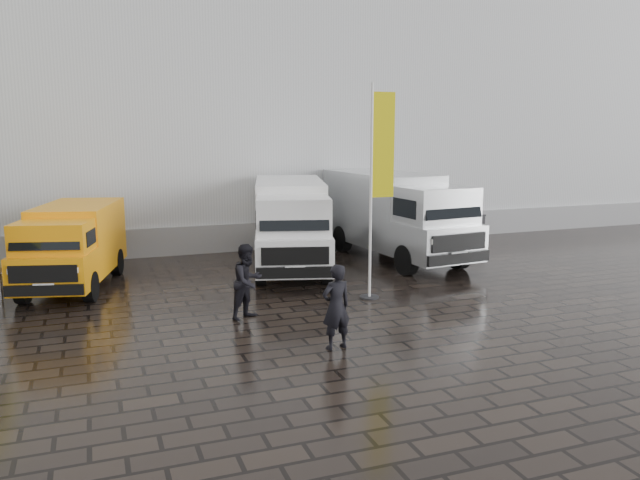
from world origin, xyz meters
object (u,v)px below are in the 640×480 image
(van_yellow, at_px, (73,248))
(van_white, at_px, (291,226))
(van_silver, at_px, (396,217))
(flagpole, at_px, (378,179))
(wheelie_bin, at_px, (475,226))
(person_front, at_px, (336,307))
(person_tent, at_px, (248,281))

(van_yellow, xyz_separation_m, van_white, (6.32, 0.11, 0.24))
(van_yellow, distance_m, van_silver, 10.11)
(flagpole, height_order, wheelie_bin, flagpole)
(person_front, bearing_deg, van_silver, -133.51)
(person_front, xyz_separation_m, person_tent, (-1.16, 2.59, 0.01))
(van_yellow, relative_size, wheelie_bin, 5.16)
(van_white, xyz_separation_m, wheelie_bin, (8.74, 2.90, -0.89))
(flagpole, bearing_deg, person_tent, -169.83)
(flagpole, xyz_separation_m, wheelie_bin, (7.65, 6.83, -2.62))
(person_tent, bearing_deg, van_yellow, 97.60)
(van_white, distance_m, person_front, 7.30)
(van_white, height_order, person_tent, van_white)
(flagpole, xyz_separation_m, person_tent, (-3.57, -0.64, -2.21))
(van_yellow, bearing_deg, person_front, -40.08)
(van_silver, height_order, wheelie_bin, van_silver)
(van_yellow, bearing_deg, wheelie_bin, 25.87)
(wheelie_bin, bearing_deg, person_tent, -154.35)
(van_yellow, relative_size, van_silver, 0.73)
(van_white, bearing_deg, person_tent, -103.12)
(flagpole, distance_m, person_tent, 4.25)
(van_silver, relative_size, flagpole, 1.21)
(van_silver, relative_size, wheelie_bin, 7.02)
(person_front, bearing_deg, flagpole, -135.59)
(wheelie_bin, bearing_deg, van_silver, -159.66)
(van_yellow, bearing_deg, van_white, 15.54)
(van_silver, distance_m, person_front, 9.00)
(van_silver, bearing_deg, wheelie_bin, 22.74)
(van_silver, xyz_separation_m, person_tent, (-6.26, -4.79, -0.56))
(van_silver, xyz_separation_m, wheelie_bin, (4.96, 2.67, -0.96))
(van_yellow, relative_size, van_white, 0.77)
(van_silver, height_order, person_front, van_silver)
(wheelie_bin, height_order, person_front, person_front)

